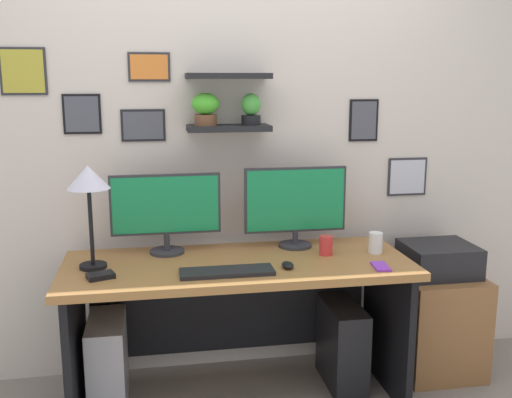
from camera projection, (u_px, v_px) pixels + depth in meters
name	position (u px, v px, depth m)	size (l,w,h in m)	color
ground_plane	(239.00, 398.00, 3.08)	(8.00, 8.00, 0.00)	gray
back_wall_assembly	(226.00, 132.00, 3.23)	(4.40, 0.24, 2.70)	beige
desk	(237.00, 297.00, 3.02)	(1.73, 0.68, 0.75)	#9E6B38
monitor_left	(166.00, 209.00, 3.03)	(0.57, 0.18, 0.42)	#2D2D33
monitor_right	(295.00, 204.00, 3.15)	(0.55, 0.18, 0.43)	#2D2D33
keyboard	(227.00, 272.00, 2.74)	(0.44, 0.14, 0.02)	black
computer_mouse	(288.00, 265.00, 2.82)	(0.06, 0.09, 0.03)	black
desk_lamp	(89.00, 185.00, 2.75)	(0.20, 0.20, 0.50)	black
cell_phone	(381.00, 266.00, 2.84)	(0.07, 0.14, 0.01)	purple
pen_cup	(326.00, 245.00, 3.03)	(0.07, 0.07, 0.10)	red
scissors_tray	(101.00, 276.00, 2.68)	(0.12, 0.08, 0.02)	black
water_cup	(376.00, 243.00, 3.06)	(0.07, 0.07, 0.11)	white
drawer_cabinet	(435.00, 321.00, 3.36)	(0.44, 0.50, 0.57)	brown
printer	(439.00, 259.00, 3.28)	(0.38, 0.34, 0.17)	black
computer_tower_left	(108.00, 364.00, 2.96)	(0.18, 0.40, 0.47)	#99999E
computer_tower_right	(342.00, 345.00, 3.19)	(0.18, 0.40, 0.45)	black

